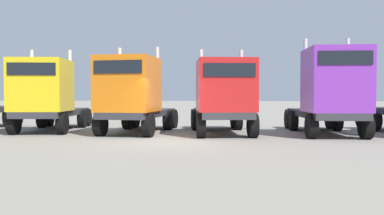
{
  "coord_description": "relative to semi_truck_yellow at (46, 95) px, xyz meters",
  "views": [
    {
      "loc": [
        3.02,
        -14.45,
        1.81
      ],
      "look_at": [
        0.49,
        3.88,
        1.2
      ],
      "focal_mm": 35.72,
      "sensor_mm": 36.0,
      "label": 1
    }
  ],
  "objects": [
    {
      "name": "semi_truck_red",
      "position": [
        8.6,
        -0.13,
        -0.05
      ],
      "size": [
        3.59,
        6.35,
        3.94
      ],
      "rotation": [
        0.0,
        0.0,
        -1.38
      ],
      "color": "#333338",
      "rests_on": "ground"
    },
    {
      "name": "ground",
      "position": [
        6.53,
        -2.94,
        -1.82
      ],
      "size": [
        200.0,
        200.0,
        0.0
      ],
      "primitive_type": "plane",
      "color": "gray"
    },
    {
      "name": "semi_truck_purple",
      "position": [
        13.31,
        0.04,
        0.15
      ],
      "size": [
        3.0,
        6.23,
        4.39
      ],
      "rotation": [
        0.0,
        0.0,
        -1.49
      ],
      "color": "#333338",
      "rests_on": "ground"
    },
    {
      "name": "semi_truck_orange",
      "position": [
        4.42,
        -0.31,
        0.03
      ],
      "size": [
        2.81,
        5.92,
        4.1
      ],
      "rotation": [
        0.0,
        0.0,
        -1.62
      ],
      "color": "#333338",
      "rests_on": "ground"
    },
    {
      "name": "semi_truck_yellow",
      "position": [
        0.0,
        0.0,
        0.0
      ],
      "size": [
        3.51,
        6.31,
        4.08
      ],
      "rotation": [
        0.0,
        0.0,
        -1.4
      ],
      "color": "#333338",
      "rests_on": "ground"
    }
  ]
}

